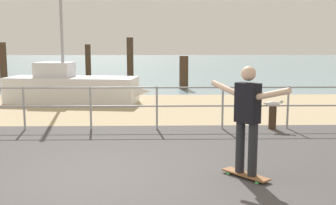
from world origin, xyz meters
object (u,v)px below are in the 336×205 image
Objects in this scene: bollard_short at (272,118)px; seagull at (274,104)px; sailboat at (77,88)px; skateboarder at (247,114)px; skateboard at (246,175)px.

seagull reaches higher than bollard_short.
skateboarder is (4.15, -7.93, 0.49)m from sailboat.
skateboard is 3.85m from seagull.
skateboarder reaches higher than seagull.
skateboard is at bearing 0.34° from skateboarder.
skateboard is 1.53× the size of seagull.
seagull is (1.41, 3.54, 0.56)m from skateboard.
sailboat is 7.07m from bollard_short.
sailboat is at bearing 141.60° from bollard_short.
bollard_short is at bearing 68.57° from skateboarder.
bollard_short is (5.54, -4.39, -0.25)m from sailboat.
sailboat is 9.59× the size of bollard_short.
sailboat is 10.87× the size of seagull.
bollard_short is at bearing 172.06° from seagull.
seagull reaches higher than skateboard.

